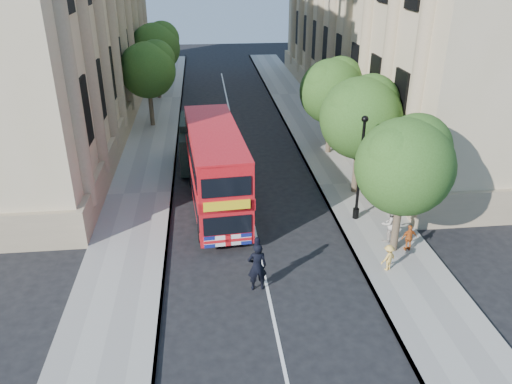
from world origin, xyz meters
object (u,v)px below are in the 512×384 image
object	(u,v)px
double_decker_bus	(215,167)
police_constable	(257,267)
woman_pedestrian	(389,223)
box_van	(198,145)
lamp_post	(360,173)

from	to	relation	value
double_decker_bus	police_constable	xyz separation A→B (m)	(1.30, -7.00, -1.25)
double_decker_bus	police_constable	size ratio (longest dim) A/B	4.44
police_constable	woman_pedestrian	xyz separation A→B (m)	(6.21, 2.78, -0.03)
double_decker_bus	box_van	size ratio (longest dim) A/B	1.81
box_van	woman_pedestrian	world-z (taller)	box_van
lamp_post	woman_pedestrian	size ratio (longest dim) A/B	2.96
box_van	woman_pedestrian	size ratio (longest dim) A/B	2.86
double_decker_bus	box_van	world-z (taller)	double_decker_bus
lamp_post	double_decker_bus	world-z (taller)	lamp_post
police_constable	double_decker_bus	bearing A→B (deg)	-82.76
lamp_post	woman_pedestrian	distance (m)	2.81
double_decker_bus	woman_pedestrian	world-z (taller)	double_decker_bus
woman_pedestrian	police_constable	bearing A→B (deg)	3.89
lamp_post	woman_pedestrian	world-z (taller)	lamp_post
lamp_post	double_decker_bus	xyz separation A→B (m)	(-6.69, 2.00, -0.24)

